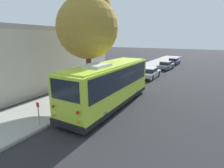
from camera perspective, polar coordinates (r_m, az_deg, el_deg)
The scene contains 11 objects.
ground_plane at distance 13.69m, azimuth 0.63°, elevation -6.40°, with size 160.00×160.00×0.00m, color #28282B.
sidewalk_slab at distance 15.61m, azimuth -10.82°, elevation -3.68°, with size 80.00×3.99×0.15m, color #A3A099.
curb_strip at distance 14.40m, azimuth -4.54°, elevation -5.04°, with size 80.00×0.14×0.15m, color gray.
shuttle_bus at distance 12.71m, azimuth -0.80°, elevation 0.42°, with size 9.30×2.74×3.35m.
parked_sedan_silver at distance 22.94m, azimuth 12.24°, elevation 3.50°, with size 4.63×1.78×1.30m.
parked_sedan_gray at distance 29.93m, azimuth 17.13°, elevation 5.76°, with size 4.49×1.95×1.32m.
parked_sedan_navy at distance 36.04m, azimuth 19.53°, elevation 6.94°, with size 4.65×1.79×1.27m.
street_tree at distance 13.97m, azimuth -7.74°, elevation 18.87°, with size 4.61×4.61×8.52m.
sign_post_near at distance 10.78m, azimuth -22.83°, elevation -8.79°, with size 0.06×0.22×1.33m.
sign_post_far at distance 12.05m, azimuth -14.78°, elevation -5.37°, with size 0.06×0.22×1.43m.
building_backdrop at distance 19.24m, azimuth -25.60°, elevation 6.91°, with size 18.67×6.04×5.97m.
Camera 1 is at (-11.13, -6.27, 4.92)m, focal length 28.00 mm.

